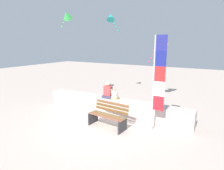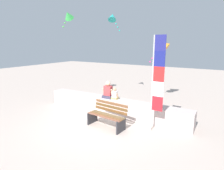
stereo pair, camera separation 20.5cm
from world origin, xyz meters
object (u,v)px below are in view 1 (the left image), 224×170
object	(u,v)px
person_child	(115,95)
kite_teal	(111,17)
park_bench	(108,116)
person_adult	(108,91)
flag_banner	(157,78)
kite_green	(67,15)
kite_orange	(160,45)
kite_magenta	(158,47)

from	to	relation	value
person_child	kite_teal	bearing A→B (deg)	123.25
person_child	kite_teal	size ratio (longest dim) A/B	0.47
kite_teal	person_child	bearing A→B (deg)	-56.75
park_bench	kite_teal	world-z (taller)	kite_teal
person_adult	flag_banner	bearing A→B (deg)	-16.93
park_bench	kite_green	bearing A→B (deg)	152.05
flag_banner	kite_orange	distance (m)	3.99
kite_magenta	person_child	bearing A→B (deg)	-111.70
person_child	kite_teal	distance (m)	4.64
kite_orange	kite_magenta	xyz separation A→B (m)	(0.01, -0.48, -0.09)
park_bench	kite_green	size ratio (longest dim) A/B	1.71
person_child	flag_banner	distance (m)	2.36
person_adult	flag_banner	distance (m)	2.62
kite_orange	kite_magenta	bearing A→B (deg)	-89.11
kite_teal	kite_orange	world-z (taller)	kite_teal
park_bench	kite_magenta	bearing A→B (deg)	81.01
kite_magenta	flag_banner	bearing A→B (deg)	-72.71
kite_teal	kite_orange	size ratio (longest dim) A/B	0.90
flag_banner	kite_magenta	bearing A→B (deg)	107.29
person_child	kite_magenta	xyz separation A→B (m)	(1.00, 2.52, 1.95)
flag_banner	kite_orange	xyz separation A→B (m)	(-1.01, 3.71, 1.03)
park_bench	kite_magenta	world-z (taller)	kite_magenta
park_bench	kite_green	world-z (taller)	kite_green
kite_orange	park_bench	bearing A→B (deg)	-97.89
kite_teal	kite_magenta	xyz separation A→B (m)	(2.65, 0.01, -1.59)
park_bench	person_child	distance (m)	1.38
person_child	kite_green	bearing A→B (deg)	168.59
person_adult	kite_magenta	distance (m)	3.40
person_child	kite_green	distance (m)	4.70
kite_magenta	kite_green	bearing A→B (deg)	-154.97
person_child	kite_green	xyz separation A→B (m)	(-3.07, 0.62, 3.50)
kite_magenta	kite_orange	bearing A→B (deg)	90.89
person_adult	kite_orange	distance (m)	3.81
flag_banner	kite_teal	distance (m)	5.49
park_bench	kite_orange	size ratio (longest dim) A/B	1.28
kite_green	kite_orange	bearing A→B (deg)	30.32
park_bench	kite_magenta	xyz separation A→B (m)	(0.59, 3.75, 2.41)
person_adult	person_child	distance (m)	0.35
person_child	flag_banner	world-z (taller)	flag_banner
kite_teal	kite_orange	distance (m)	3.08
kite_teal	kite_magenta	distance (m)	3.09
kite_green	kite_magenta	world-z (taller)	kite_green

